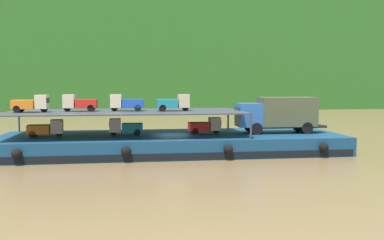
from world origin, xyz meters
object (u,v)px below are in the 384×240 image
object	(u,v)px
covered_lorry	(278,113)
mini_truck_upper_mid	(79,103)
cargo_barge	(172,143)
mini_truck_lower_aft	(125,127)
mini_truck_upper_bow	(174,103)
mini_truck_upper_stern	(31,104)
mini_truck_lower_stern	(46,128)
mini_truck_upper_fore	(126,103)
mini_truck_lower_mid	(205,126)

from	to	relation	value
covered_lorry	mini_truck_upper_mid	xyz separation A→B (m)	(-16.83, 0.54, 1.00)
cargo_barge	mini_truck_lower_aft	size ratio (longest dim) A/B	10.36
mini_truck_upper_bow	mini_truck_upper_stern	bearing A→B (deg)	-179.19
mini_truck_lower_stern	mini_truck_upper_bow	xyz separation A→B (m)	(10.28, 0.05, 2.00)
mini_truck_upper_stern	mini_truck_upper_fore	xyz separation A→B (m)	(7.44, 0.65, 0.00)
mini_truck_upper_stern	mini_truck_upper_fore	bearing A→B (deg)	4.99
cargo_barge	mini_truck_upper_mid	bearing A→B (deg)	176.95
covered_lorry	mini_truck_upper_mid	bearing A→B (deg)	178.16
cargo_barge	mini_truck_lower_aft	bearing A→B (deg)	179.26
mini_truck_lower_aft	mini_truck_upper_bow	xyz separation A→B (m)	(4.00, -0.29, 2.00)
mini_truck_lower_aft	mini_truck_lower_mid	xyz separation A→B (m)	(6.74, 0.11, 0.00)
mini_truck_lower_aft	mini_truck_upper_fore	bearing A→B (deg)	63.72
mini_truck_lower_aft	cargo_barge	bearing A→B (deg)	-0.74
cargo_barge	mini_truck_upper_mid	size ratio (longest dim) A/B	10.26
mini_truck_lower_aft	mini_truck_upper_stern	xyz separation A→B (m)	(-7.34, -0.45, 2.00)
mini_truck_upper_fore	mini_truck_upper_stern	bearing A→B (deg)	-175.01
mini_truck_lower_stern	mini_truck_lower_aft	bearing A→B (deg)	3.09
mini_truck_lower_stern	mini_truck_lower_mid	size ratio (longest dim) A/B	1.00
cargo_barge	covered_lorry	distance (m)	9.54
mini_truck_upper_stern	cargo_barge	bearing A→B (deg)	2.05
cargo_barge	mini_truck_upper_bow	world-z (taller)	mini_truck_upper_bow
mini_truck_lower_aft	covered_lorry	bearing A→B (deg)	-0.82
mini_truck_lower_stern	mini_truck_upper_fore	distance (m)	6.70
mini_truck_lower_stern	mini_truck_upper_stern	size ratio (longest dim) A/B	1.00
mini_truck_lower_mid	cargo_barge	bearing A→B (deg)	-176.72
covered_lorry	mini_truck_upper_stern	world-z (taller)	mini_truck_upper_stern
covered_lorry	mini_truck_lower_aft	xyz separation A→B (m)	(-13.11, 0.19, -1.00)
mini_truck_upper_stern	mini_truck_upper_fore	world-z (taller)	same
mini_truck_lower_aft	mini_truck_upper_mid	distance (m)	4.24
mini_truck_upper_stern	mini_truck_upper_mid	distance (m)	3.72
mini_truck_lower_aft	mini_truck_upper_mid	world-z (taller)	mini_truck_upper_mid
mini_truck_lower_stern	mini_truck_upper_mid	bearing A→B (deg)	15.15
mini_truck_lower_aft	mini_truck_lower_stern	bearing A→B (deg)	-176.91
cargo_barge	mini_truck_upper_bow	distance (m)	3.45
mini_truck_lower_stern	mini_truck_upper_bow	bearing A→B (deg)	0.25
cargo_barge	mini_truck_lower_mid	bearing A→B (deg)	3.28
mini_truck_upper_stern	mini_truck_upper_fore	size ratio (longest dim) A/B	1.00
mini_truck_lower_aft	mini_truck_upper_stern	size ratio (longest dim) A/B	0.98
cargo_barge	mini_truck_lower_aft	distance (m)	4.15
cargo_barge	mini_truck_upper_mid	distance (m)	8.36
mini_truck_upper_mid	mini_truck_upper_bow	size ratio (longest dim) A/B	1.00
mini_truck_lower_mid	mini_truck_upper_mid	distance (m)	10.65
covered_lorry	mini_truck_upper_fore	world-z (taller)	mini_truck_upper_fore
covered_lorry	mini_truck_upper_stern	size ratio (longest dim) A/B	2.82
mini_truck_lower_stern	mini_truck_lower_aft	size ratio (longest dim) A/B	1.02
mini_truck_lower_mid	mini_truck_upper_bow	world-z (taller)	mini_truck_upper_bow
mini_truck_lower_stern	mini_truck_lower_mid	world-z (taller)	same
mini_truck_lower_aft	mini_truck_upper_stern	distance (m)	7.62
covered_lorry	mini_truck_upper_bow	xyz separation A→B (m)	(-9.11, -0.11, 1.00)
mini_truck_upper_bow	mini_truck_lower_mid	bearing A→B (deg)	8.44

